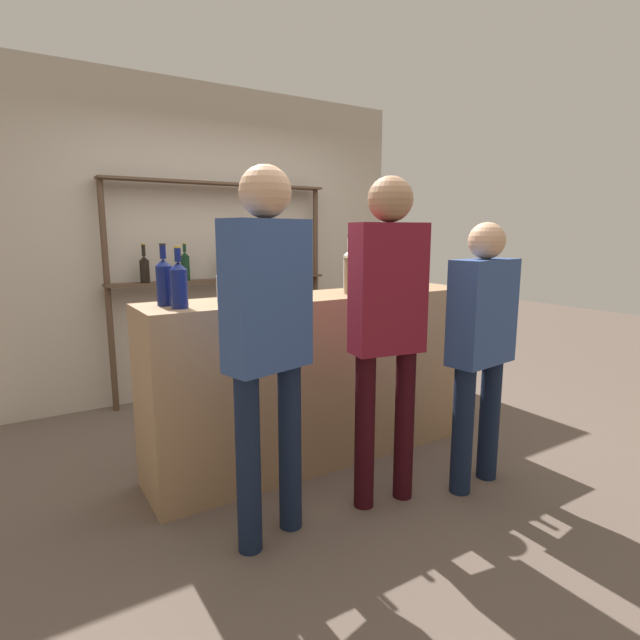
# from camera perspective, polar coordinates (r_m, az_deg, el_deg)

# --- Properties ---
(ground_plane) EXTENTS (16.00, 16.00, 0.00)m
(ground_plane) POSITION_cam_1_polar(r_m,az_deg,el_deg) (3.51, 0.00, -15.19)
(ground_plane) COLOR brown
(bar_counter) EXTENTS (2.27, 0.50, 1.10)m
(bar_counter) POSITION_cam_1_polar(r_m,az_deg,el_deg) (3.32, 0.00, -6.56)
(bar_counter) COLOR #997551
(bar_counter) RESTS_ON ground_plane
(back_wall) EXTENTS (3.87, 0.12, 2.80)m
(back_wall) POSITION_cam_1_polar(r_m,az_deg,el_deg) (4.85, -11.91, 8.67)
(back_wall) COLOR #B2A899
(back_wall) RESTS_ON ground_plane
(back_shelf) EXTENTS (2.05, 0.18, 1.93)m
(back_shelf) POSITION_cam_1_polar(r_m,az_deg,el_deg) (4.68, -11.20, 7.00)
(back_shelf) COLOR #4C3828
(back_shelf) RESTS_ON ground_plane
(counter_bottle_0) EXTENTS (0.09, 0.09, 0.37)m
(counter_bottle_0) POSITION_cam_1_polar(r_m,az_deg,el_deg) (3.48, 3.38, 5.90)
(counter_bottle_0) COLOR silver
(counter_bottle_0) RESTS_ON bar_counter
(counter_bottle_1) EXTENTS (0.09, 0.09, 0.34)m
(counter_bottle_1) POSITION_cam_1_polar(r_m,az_deg,el_deg) (2.84, -17.37, 4.28)
(counter_bottle_1) COLOR #0F1956
(counter_bottle_1) RESTS_ON bar_counter
(counter_bottle_2) EXTENTS (0.09, 0.09, 0.33)m
(counter_bottle_2) POSITION_cam_1_polar(r_m,az_deg,el_deg) (2.72, -15.81, 4.01)
(counter_bottle_2) COLOR #0F1956
(counter_bottle_2) RESTS_ON bar_counter
(counter_bottle_3) EXTENTS (0.08, 0.08, 0.35)m
(counter_bottle_3) POSITION_cam_1_polar(r_m,az_deg,el_deg) (3.09, -4.14, 5.17)
(counter_bottle_3) COLOR #0F1956
(counter_bottle_3) RESTS_ON bar_counter
(counter_bottle_4) EXTENTS (0.09, 0.09, 0.38)m
(counter_bottle_4) POSITION_cam_1_polar(r_m,az_deg,el_deg) (3.51, 7.97, 5.83)
(counter_bottle_4) COLOR brown
(counter_bottle_4) RESTS_ON bar_counter
(counter_bottle_5) EXTENTS (0.08, 0.08, 0.38)m
(counter_bottle_5) POSITION_cam_1_polar(r_m,az_deg,el_deg) (2.97, -8.22, 5.10)
(counter_bottle_5) COLOR black
(counter_bottle_5) RESTS_ON bar_counter
(wine_glass) EXTENTS (0.09, 0.09, 0.18)m
(wine_glass) POSITION_cam_1_polar(r_m,az_deg,el_deg) (3.67, 10.17, 5.73)
(wine_glass) COLOR silver
(wine_glass) RESTS_ON bar_counter
(ice_bucket) EXTENTS (0.20, 0.20, 0.24)m
(ice_bucket) POSITION_cam_1_polar(r_m,az_deg,el_deg) (3.26, 4.43, 5.10)
(ice_bucket) COLOR #846647
(ice_bucket) RESTS_ON bar_counter
(cork_jar) EXTENTS (0.12, 0.12, 0.16)m
(cork_jar) POSITION_cam_1_polar(r_m,az_deg,el_deg) (2.86, -10.53, 3.46)
(cork_jar) COLOR silver
(cork_jar) RESTS_ON bar_counter
(customer_right) EXTENTS (0.45, 0.24, 1.55)m
(customer_right) POSITION_cam_1_polar(r_m,az_deg,el_deg) (3.00, 17.96, -1.84)
(customer_right) COLOR #121C33
(customer_right) RESTS_ON ground_plane
(customer_left) EXTENTS (0.44, 0.28, 1.79)m
(customer_left) POSITION_cam_1_polar(r_m,az_deg,el_deg) (2.31, -6.02, -0.59)
(customer_left) COLOR #121C33
(customer_left) RESTS_ON ground_plane
(customer_center) EXTENTS (0.41, 0.23, 1.78)m
(customer_center) POSITION_cam_1_polar(r_m,az_deg,el_deg) (2.66, 7.73, 0.81)
(customer_center) COLOR black
(customer_center) RESTS_ON ground_plane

